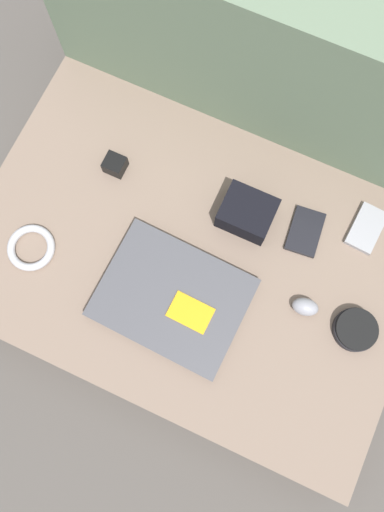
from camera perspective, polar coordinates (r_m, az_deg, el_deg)
The scene contains 11 objects.
ground_plane at distance 1.24m, azimuth 0.00°, elevation -1.59°, with size 8.00×8.00×0.00m, color #4C4742.
couch_seat at distance 1.17m, azimuth 0.00°, elevation -0.95°, with size 0.99×0.67×0.13m.
couch_backrest at distance 1.16m, azimuth 9.54°, elevation 20.54°, with size 0.99×0.20×0.52m.
laptop at distance 1.08m, azimuth -2.43°, elevation -4.72°, with size 0.32×0.25×0.03m.
computer_mouse at distance 1.10m, azimuth 12.83°, elevation -5.65°, with size 0.06×0.05×0.03m.
speaker_puck at distance 1.13m, azimuth 18.23°, elevation -7.88°, with size 0.09×0.09×0.03m.
phone_silver at distance 1.19m, azimuth 19.31°, elevation 3.00°, with size 0.07×0.11×0.01m.
phone_black at distance 1.15m, azimuth 12.80°, elevation 2.74°, with size 0.08×0.11×0.01m.
camera_pouch at distance 1.11m, azimuth 6.31°, elevation 4.90°, with size 0.11×0.10×0.06m.
charger_brick at distance 1.17m, azimuth -8.79°, elevation 10.27°, with size 0.05×0.04×0.04m.
cable_coil at distance 1.16m, azimuth -17.91°, elevation 0.92°, with size 0.11×0.11×0.02m.
Camera 1 is at (0.10, -0.22, 1.21)m, focal length 35.00 mm.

